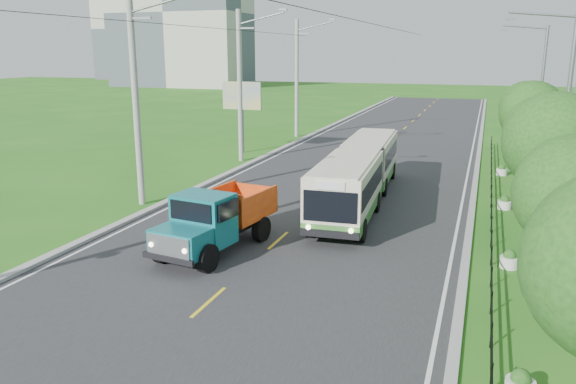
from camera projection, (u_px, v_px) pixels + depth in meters
The scene contains 26 objects.
ground at pixel (209, 302), 16.88m from camera, with size 240.00×240.00×0.00m, color #236618.
road at pixel (356, 172), 35.17m from camera, with size 14.00×120.00×0.02m, color #28282B.
curb_left at pixel (250, 163), 37.48m from camera, with size 0.40×120.00×0.15m, color #9E9E99.
curb_right at pixel (476, 179), 32.86m from camera, with size 0.30×120.00×0.10m, color #9E9E99.
edge_line_left at pixel (258, 165), 37.31m from camera, with size 0.12×120.00×0.00m, color silver.
edge_line_right at pixel (467, 179), 33.02m from camera, with size 0.12×120.00×0.00m, color silver.
centre_dash at pixel (209, 302), 16.87m from camera, with size 0.12×2.20×0.00m, color yellow.
railing_right at pixel (491, 202), 27.03m from camera, with size 0.04×40.00×0.60m, color black.
pole_near at pixel (136, 100), 26.53m from camera, with size 3.51×0.32×10.00m.
pole_mid at pixel (240, 86), 37.51m from camera, with size 3.51×0.32×10.00m.
pole_far at pixel (297, 78), 48.49m from camera, with size 3.51×0.32×10.00m.
tree_second at pixel (576, 200), 14.80m from camera, with size 3.18×3.26×5.30m.
tree_third at pixel (555, 147), 20.18m from camera, with size 3.60×3.62×6.00m.
tree_fourth at pixel (540, 135), 25.76m from camera, with size 3.24×3.31×5.40m.
tree_fifth at pixel (532, 116), 31.18m from camera, with size 3.48×3.52×5.80m.
tree_back at pixel (526, 109), 36.72m from camera, with size 3.30×3.36×5.50m.
streetlight_mid at pixel (563, 107), 25.06m from camera, with size 3.02×0.20×9.07m.
streetlight_far at pixel (539, 88), 37.86m from camera, with size 3.02×0.20×9.07m.
planter_near at pixel (509, 260), 19.53m from camera, with size 0.64×0.64×0.67m.
planter_mid at pixel (505, 203), 26.84m from camera, with size 0.64×0.64×0.67m.
planter_far at pixel (502, 170), 34.16m from camera, with size 0.64×0.64×0.67m.
billboard_left at pixel (242, 100), 40.95m from camera, with size 3.00×0.20×5.20m.
apartment_near at pixel (180, 14), 117.85m from camera, with size 28.00×14.00×30.00m, color #B7B2A3.
apartment_far at pixel (146, 29), 149.26m from camera, with size 24.00×14.00×26.00m, color #B7B2A3.
bus at pixel (360, 171), 27.53m from camera, with size 3.12×14.29×2.74m.
dump_truck at pixel (216, 216), 20.97m from camera, with size 2.90×5.89×2.37m.
Camera 1 is at (7.42, -13.88, 7.34)m, focal length 35.00 mm.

